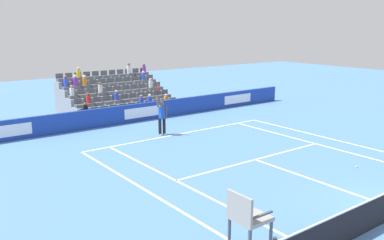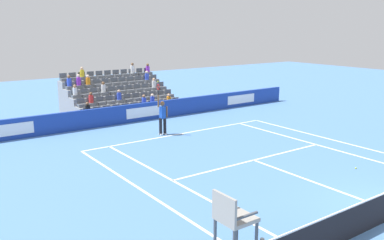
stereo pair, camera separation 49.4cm
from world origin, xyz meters
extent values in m
cube|color=white|center=(0.00, -11.89, 0.00)|extent=(10.97, 0.10, 0.01)
cube|color=white|center=(0.00, -6.40, 0.00)|extent=(8.23, 0.10, 0.01)
cube|color=white|center=(0.00, -3.20, 0.00)|extent=(0.10, 6.40, 0.01)
cube|color=white|center=(4.12, -5.95, 0.00)|extent=(0.10, 11.89, 0.01)
cube|color=white|center=(-4.12, -5.95, 0.00)|extent=(0.10, 11.89, 0.01)
cube|color=white|center=(5.49, -5.95, 0.00)|extent=(0.10, 11.89, 0.01)
cube|color=white|center=(-5.49, -5.95, 0.00)|extent=(0.10, 11.89, 0.01)
cube|color=white|center=(0.00, -11.79, 0.00)|extent=(0.10, 0.20, 0.01)
cube|color=#193899|center=(0.00, -15.88, 0.53)|extent=(23.24, 0.20, 1.07)
cube|color=white|center=(-7.75, -15.77, 0.53)|extent=(2.48, 0.01, 0.60)
cube|color=white|center=(0.00, -15.77, 0.53)|extent=(2.48, 0.01, 0.60)
cube|color=white|center=(7.75, -15.77, 0.53)|extent=(2.48, 0.01, 0.60)
cylinder|color=black|center=(0.79, -12.27, 0.45)|extent=(0.16, 0.16, 0.90)
cylinder|color=black|center=(1.02, -12.30, 0.45)|extent=(0.16, 0.16, 0.90)
cube|color=white|center=(0.79, -12.27, 0.04)|extent=(0.16, 0.28, 0.08)
cube|color=white|center=(1.02, -12.30, 0.04)|extent=(0.16, 0.28, 0.08)
cube|color=#1947B2|center=(0.90, -12.28, 1.20)|extent=(0.27, 0.39, 0.60)
sphere|color=brown|center=(0.90, -12.28, 1.66)|extent=(0.24, 0.24, 0.24)
cylinder|color=brown|center=(1.12, -12.32, 1.81)|extent=(0.09, 0.09, 0.62)
cylinder|color=brown|center=(0.69, -12.20, 1.22)|extent=(0.09, 0.09, 0.56)
cylinder|color=black|center=(1.12, -12.32, 2.26)|extent=(0.04, 0.04, 0.28)
torus|color=red|center=(1.12, -12.32, 2.54)|extent=(0.08, 0.31, 0.31)
sphere|color=#D1E533|center=(1.12, -12.32, 2.82)|extent=(0.07, 0.07, 0.07)
cube|color=gray|center=(6.69, -0.03, 1.75)|extent=(0.70, 0.70, 0.08)
cube|color=gray|center=(7.01, -0.03, 2.06)|extent=(0.06, 0.70, 0.55)
cube|color=#474C54|center=(6.69, -0.35, 1.93)|extent=(0.56, 0.05, 0.04)
cube|color=#474C54|center=(6.69, 0.29, 1.93)|extent=(0.56, 0.05, 0.04)
cube|color=gray|center=(0.00, -16.95, 0.21)|extent=(6.82, 0.95, 0.42)
cube|color=#545960|center=(-3.10, -16.95, 0.52)|extent=(0.48, 0.44, 0.20)
cube|color=#545960|center=(-3.10, -17.15, 0.77)|extent=(0.48, 0.04, 0.30)
cube|color=#545960|center=(-2.48, -16.95, 0.52)|extent=(0.48, 0.44, 0.20)
cube|color=#545960|center=(-2.48, -17.15, 0.77)|extent=(0.48, 0.04, 0.30)
cube|color=#545960|center=(-1.86, -16.95, 0.52)|extent=(0.48, 0.44, 0.20)
cube|color=#545960|center=(-1.86, -17.15, 0.77)|extent=(0.48, 0.04, 0.30)
cube|color=#545960|center=(-1.24, -16.95, 0.52)|extent=(0.48, 0.44, 0.20)
cube|color=#545960|center=(-1.24, -17.15, 0.77)|extent=(0.48, 0.04, 0.30)
cube|color=#545960|center=(-0.62, -16.95, 0.52)|extent=(0.48, 0.44, 0.20)
cube|color=#545960|center=(-0.62, -17.15, 0.77)|extent=(0.48, 0.04, 0.30)
cube|color=#545960|center=(0.00, -16.95, 0.52)|extent=(0.48, 0.44, 0.20)
cube|color=#545960|center=(0.00, -17.15, 0.77)|extent=(0.48, 0.04, 0.30)
cube|color=#545960|center=(0.62, -16.95, 0.52)|extent=(0.48, 0.44, 0.20)
cube|color=#545960|center=(0.62, -17.15, 0.77)|extent=(0.48, 0.04, 0.30)
cube|color=#545960|center=(1.24, -16.95, 0.52)|extent=(0.48, 0.44, 0.20)
cube|color=#545960|center=(1.24, -17.15, 0.77)|extent=(0.48, 0.04, 0.30)
cube|color=#545960|center=(1.86, -16.95, 0.52)|extent=(0.48, 0.44, 0.20)
cube|color=#545960|center=(1.86, -17.15, 0.77)|extent=(0.48, 0.04, 0.30)
cube|color=#545960|center=(2.48, -16.95, 0.52)|extent=(0.48, 0.44, 0.20)
cube|color=#545960|center=(2.48, -17.15, 0.77)|extent=(0.48, 0.04, 0.30)
cube|color=#545960|center=(3.10, -16.95, 0.52)|extent=(0.48, 0.44, 0.20)
cube|color=#545960|center=(3.10, -17.15, 0.77)|extent=(0.48, 0.04, 0.30)
cube|color=gray|center=(0.00, -17.90, 0.42)|extent=(6.82, 0.95, 0.84)
cube|color=#545960|center=(-3.10, -17.90, 0.94)|extent=(0.48, 0.44, 0.20)
cube|color=#545960|center=(-3.10, -18.10, 1.19)|extent=(0.48, 0.04, 0.30)
cube|color=#545960|center=(-2.48, -17.90, 0.94)|extent=(0.48, 0.44, 0.20)
cube|color=#545960|center=(-2.48, -18.10, 1.19)|extent=(0.48, 0.04, 0.30)
cube|color=#545960|center=(-1.86, -17.90, 0.94)|extent=(0.48, 0.44, 0.20)
cube|color=#545960|center=(-1.86, -18.10, 1.19)|extent=(0.48, 0.04, 0.30)
cube|color=#545960|center=(-1.24, -17.90, 0.94)|extent=(0.48, 0.44, 0.20)
cube|color=#545960|center=(-1.24, -18.10, 1.19)|extent=(0.48, 0.04, 0.30)
cube|color=#545960|center=(-0.62, -17.90, 0.94)|extent=(0.48, 0.44, 0.20)
cube|color=#545960|center=(-0.62, -18.10, 1.19)|extent=(0.48, 0.04, 0.30)
cube|color=#545960|center=(0.00, -17.90, 0.94)|extent=(0.48, 0.44, 0.20)
cube|color=#545960|center=(0.00, -18.10, 1.19)|extent=(0.48, 0.04, 0.30)
cube|color=#545960|center=(0.62, -17.90, 0.94)|extent=(0.48, 0.44, 0.20)
cube|color=#545960|center=(0.62, -18.10, 1.19)|extent=(0.48, 0.04, 0.30)
cube|color=#545960|center=(1.24, -17.90, 0.94)|extent=(0.48, 0.44, 0.20)
cube|color=#545960|center=(1.24, -18.10, 1.19)|extent=(0.48, 0.04, 0.30)
cube|color=#545960|center=(1.86, -17.90, 0.94)|extent=(0.48, 0.44, 0.20)
cube|color=#545960|center=(1.86, -18.10, 1.19)|extent=(0.48, 0.04, 0.30)
cube|color=#545960|center=(2.48, -17.90, 0.94)|extent=(0.48, 0.44, 0.20)
cube|color=#545960|center=(2.48, -18.10, 1.19)|extent=(0.48, 0.04, 0.30)
cube|color=#545960|center=(3.10, -17.90, 0.94)|extent=(0.48, 0.44, 0.20)
cube|color=#545960|center=(3.10, -18.10, 1.19)|extent=(0.48, 0.04, 0.30)
cube|color=gray|center=(0.00, -18.85, 0.63)|extent=(6.82, 0.95, 1.26)
cube|color=#545960|center=(-3.10, -18.85, 1.36)|extent=(0.48, 0.44, 0.20)
cube|color=#545960|center=(-3.10, -19.05, 1.61)|extent=(0.48, 0.04, 0.30)
cube|color=#545960|center=(-2.48, -18.85, 1.36)|extent=(0.48, 0.44, 0.20)
cube|color=#545960|center=(-2.48, -19.05, 1.61)|extent=(0.48, 0.04, 0.30)
cube|color=#545960|center=(-1.86, -18.85, 1.36)|extent=(0.48, 0.44, 0.20)
cube|color=#545960|center=(-1.86, -19.05, 1.61)|extent=(0.48, 0.04, 0.30)
cube|color=#545960|center=(-1.24, -18.85, 1.36)|extent=(0.48, 0.44, 0.20)
cube|color=#545960|center=(-1.24, -19.05, 1.61)|extent=(0.48, 0.04, 0.30)
cube|color=#545960|center=(-0.62, -18.85, 1.36)|extent=(0.48, 0.44, 0.20)
cube|color=#545960|center=(-0.62, -19.05, 1.61)|extent=(0.48, 0.04, 0.30)
cube|color=#545960|center=(0.00, -18.85, 1.36)|extent=(0.48, 0.44, 0.20)
cube|color=#545960|center=(0.00, -19.05, 1.61)|extent=(0.48, 0.04, 0.30)
cube|color=#545960|center=(0.62, -18.85, 1.36)|extent=(0.48, 0.44, 0.20)
cube|color=#545960|center=(0.62, -19.05, 1.61)|extent=(0.48, 0.04, 0.30)
cube|color=#545960|center=(1.24, -18.85, 1.36)|extent=(0.48, 0.44, 0.20)
cube|color=#545960|center=(1.24, -19.05, 1.61)|extent=(0.48, 0.04, 0.30)
cube|color=#545960|center=(1.86, -18.85, 1.36)|extent=(0.48, 0.44, 0.20)
cube|color=#545960|center=(1.86, -19.05, 1.61)|extent=(0.48, 0.04, 0.30)
cube|color=#545960|center=(2.48, -18.85, 1.36)|extent=(0.48, 0.44, 0.20)
cube|color=#545960|center=(2.48, -19.05, 1.61)|extent=(0.48, 0.04, 0.30)
cube|color=#545960|center=(3.10, -18.85, 1.36)|extent=(0.48, 0.44, 0.20)
cube|color=#545960|center=(3.10, -19.05, 1.61)|extent=(0.48, 0.04, 0.30)
cube|color=gray|center=(0.00, -19.80, 0.84)|extent=(6.82, 0.95, 1.68)
cube|color=#545960|center=(-3.10, -19.80, 1.78)|extent=(0.48, 0.44, 0.20)
cube|color=#545960|center=(-3.10, -20.00, 2.03)|extent=(0.48, 0.04, 0.30)
cube|color=#545960|center=(-2.48, -19.80, 1.78)|extent=(0.48, 0.44, 0.20)
cube|color=#545960|center=(-2.48, -20.00, 2.03)|extent=(0.48, 0.04, 0.30)
cube|color=#545960|center=(-1.86, -19.80, 1.78)|extent=(0.48, 0.44, 0.20)
cube|color=#545960|center=(-1.86, -20.00, 2.03)|extent=(0.48, 0.04, 0.30)
cube|color=#545960|center=(-1.24, -19.80, 1.78)|extent=(0.48, 0.44, 0.20)
cube|color=#545960|center=(-1.24, -20.00, 2.03)|extent=(0.48, 0.04, 0.30)
cube|color=#545960|center=(-0.62, -19.80, 1.78)|extent=(0.48, 0.44, 0.20)
cube|color=#545960|center=(-0.62, -20.00, 2.03)|extent=(0.48, 0.04, 0.30)
cube|color=#545960|center=(0.00, -19.80, 1.78)|extent=(0.48, 0.44, 0.20)
cube|color=#545960|center=(0.00, -20.00, 2.03)|extent=(0.48, 0.04, 0.30)
cube|color=#545960|center=(0.62, -19.80, 1.78)|extent=(0.48, 0.44, 0.20)
cube|color=#545960|center=(0.62, -20.00, 2.03)|extent=(0.48, 0.04, 0.30)
cube|color=#545960|center=(1.24, -19.80, 1.78)|extent=(0.48, 0.44, 0.20)
cube|color=#545960|center=(1.24, -20.00, 2.03)|extent=(0.48, 0.04, 0.30)
cube|color=#545960|center=(1.86, -19.80, 1.78)|extent=(0.48, 0.44, 0.20)
cube|color=#545960|center=(1.86, -20.00, 2.03)|extent=(0.48, 0.04, 0.30)
cube|color=#545960|center=(2.48, -19.80, 1.78)|extent=(0.48, 0.44, 0.20)
cube|color=#545960|center=(2.48, -20.00, 2.03)|extent=(0.48, 0.04, 0.30)
cube|color=#545960|center=(3.10, -19.80, 1.78)|extent=(0.48, 0.44, 0.20)
cube|color=#545960|center=(3.10, -20.00, 2.03)|extent=(0.48, 0.04, 0.30)
cube|color=gray|center=(0.00, -20.75, 1.05)|extent=(6.82, 0.95, 2.10)
cube|color=#545960|center=(-3.10, -20.75, 2.20)|extent=(0.48, 0.44, 0.20)
cube|color=#545960|center=(-3.10, -20.95, 2.45)|extent=(0.48, 0.04, 0.30)
cube|color=#545960|center=(-2.48, -20.75, 2.20)|extent=(0.48, 0.44, 0.20)
cube|color=#545960|center=(-2.48, -20.95, 2.45)|extent=(0.48, 0.04, 0.30)
cube|color=#545960|center=(-1.86, -20.75, 2.20)|extent=(0.48, 0.44, 0.20)
cube|color=#545960|center=(-1.86, -20.95, 2.45)|extent=(0.48, 0.04, 0.30)
cube|color=#545960|center=(-1.24, -20.75, 2.20)|extent=(0.48, 0.44, 0.20)
cube|color=#545960|center=(-1.24, -20.95, 2.45)|extent=(0.48, 0.04, 0.30)
cube|color=#545960|center=(-0.62, -20.75, 2.20)|extent=(0.48, 0.44, 0.20)
cube|color=#545960|center=(-0.62, -20.95, 2.45)|extent=(0.48, 0.04, 0.30)
cube|color=#545960|center=(0.00, -20.75, 2.20)|extent=(0.48, 0.44, 0.20)
cube|color=#545960|center=(0.00, -20.95, 2.45)|extent=(0.48, 0.04, 0.30)
cube|color=#545960|center=(0.62, -20.75, 2.20)|extent=(0.48, 0.44, 0.20)
cube|color=#545960|center=(0.62, -20.95, 2.45)|extent=(0.48, 0.04, 0.30)
cube|color=#545960|center=(1.24, -20.75, 2.20)|extent=(0.48, 0.44, 0.20)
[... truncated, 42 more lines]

